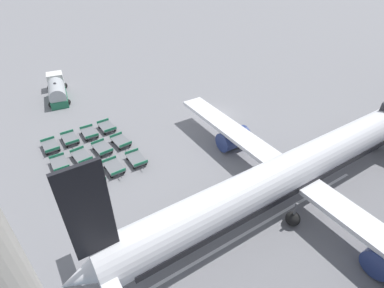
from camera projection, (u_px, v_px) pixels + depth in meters
The scene contains 16 objects.
ground_plane at pixel (218, 114), 44.35m from camera, with size 500.00×500.00×0.00m, color gray.
airplane at pixel (303, 166), 29.29m from camera, with size 37.20×46.51×12.35m.
fuel_tanker_primary at pixel (57, 91), 47.71m from camera, with size 9.63×4.82×3.21m.
baggage_dolly_row_near_col_a at pixel (50, 146), 36.94m from camera, with size 3.52×1.89×0.92m.
baggage_dolly_row_near_col_b at pixel (60, 164), 34.14m from camera, with size 3.54×1.96×0.92m.
baggage_dolly_row_near_col_c at pixel (69, 184), 31.36m from camera, with size 3.48×1.81×0.92m.
baggage_dolly_row_mid_a_col_a at pixel (70, 139), 38.23m from camera, with size 3.53×1.92×0.92m.
baggage_dolly_row_mid_a_col_b at pixel (82, 156), 35.25m from camera, with size 3.50×1.85×0.92m.
baggage_dolly_row_mid_a_col_c at pixel (94, 176), 32.41m from camera, with size 3.49×1.83×0.92m.
baggage_dolly_row_mid_b_col_a at pixel (89, 133), 39.32m from camera, with size 3.54×1.97×0.92m.
baggage_dolly_row_mid_b_col_b at pixel (102, 148), 36.56m from camera, with size 3.49×1.82×0.92m.
baggage_dolly_row_mid_b_col_c at pixel (114, 167), 33.62m from camera, with size 3.51×1.88×0.92m.
baggage_dolly_row_far_col_a at pixel (107, 127), 40.55m from camera, with size 3.50×1.86×0.92m.
baggage_dolly_row_far_col_b at pixel (121, 141), 37.77m from camera, with size 3.49×1.83×0.92m.
baggage_dolly_row_far_col_c at pixel (136, 159), 34.84m from camera, with size 3.54×1.96×0.92m.
stand_guidance_stripe at pixel (228, 244), 25.98m from camera, with size 2.90×33.64×0.01m.
Camera 1 is at (28.58, -26.34, 22.17)m, focal length 28.00 mm.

